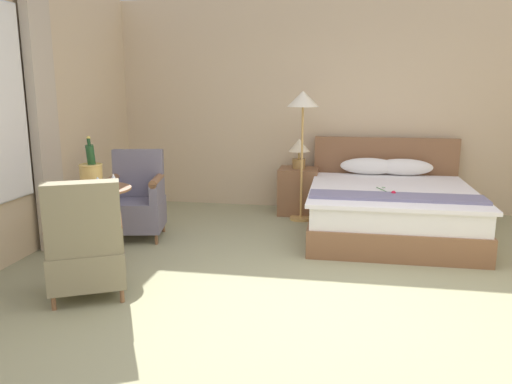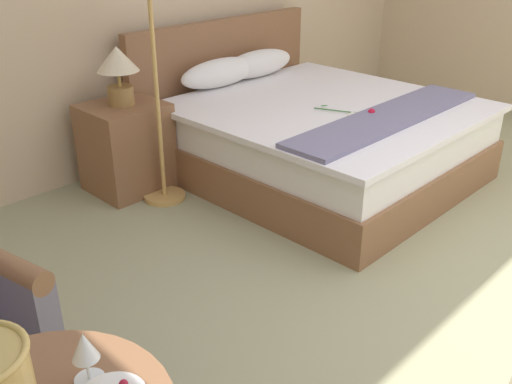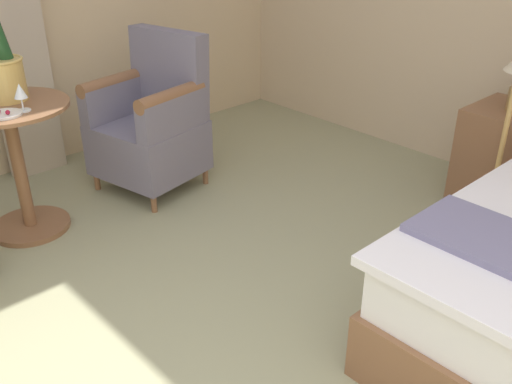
{
  "view_description": "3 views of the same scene",
  "coord_description": "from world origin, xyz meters",
  "px_view_note": "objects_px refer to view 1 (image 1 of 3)",
  "views": [
    {
      "loc": [
        -0.01,
        -3.63,
        1.69
      ],
      "look_at": [
        -0.87,
        1.26,
        0.62
      ],
      "focal_mm": 35.0,
      "sensor_mm": 36.0,
      "label": 1
    },
    {
      "loc": [
        -2.58,
        -0.34,
        1.74
      ],
      "look_at": [
        -0.72,
        1.48,
        0.48
      ],
      "focal_mm": 40.0,
      "sensor_mm": 36.0,
      "label": 2
    },
    {
      "loc": [
        0.66,
        -0.34,
        1.68
      ],
      "look_at": [
        -0.99,
        1.2,
        0.52
      ],
      "focal_mm": 40.0,
      "sensor_mm": 36.0,
      "label": 3
    }
  ],
  "objects_px": {
    "wine_glass_near_bucket": "(98,181)",
    "snack_plate": "(110,189)",
    "wine_glass_near_edge": "(113,178)",
    "champagne_bucket": "(91,172)",
    "nightstand": "(298,191)",
    "armchair_facing_bed": "(86,249)",
    "bed": "(390,207)",
    "floor_lamp_brass": "(303,110)",
    "bedside_lamp": "(299,149)",
    "side_table_round": "(99,221)",
    "armchair_by_window": "(136,201)"
  },
  "relations": [
    {
      "from": "wine_glass_near_bucket",
      "to": "snack_plate",
      "type": "bearing_deg",
      "value": 41.58
    },
    {
      "from": "wine_glass_near_edge",
      "to": "champagne_bucket",
      "type": "bearing_deg",
      "value": 175.98
    },
    {
      "from": "nightstand",
      "to": "armchair_facing_bed",
      "type": "distance_m",
      "value": 3.32
    },
    {
      "from": "champagne_bucket",
      "to": "armchair_facing_bed",
      "type": "bearing_deg",
      "value": -66.69
    },
    {
      "from": "bed",
      "to": "snack_plate",
      "type": "xyz_separation_m",
      "value": [
        -2.67,
        -1.56,
        0.44
      ]
    },
    {
      "from": "wine_glass_near_bucket",
      "to": "floor_lamp_brass",
      "type": "bearing_deg",
      "value": 50.62
    },
    {
      "from": "snack_plate",
      "to": "armchair_facing_bed",
      "type": "bearing_deg",
      "value": -80.55
    },
    {
      "from": "bedside_lamp",
      "to": "snack_plate",
      "type": "distance_m",
      "value": 2.77
    },
    {
      "from": "side_table_round",
      "to": "wine_glass_near_edge",
      "type": "height_order",
      "value": "wine_glass_near_edge"
    },
    {
      "from": "bed",
      "to": "armchair_facing_bed",
      "type": "xyz_separation_m",
      "value": [
        -2.55,
        -2.26,
        0.1
      ]
    },
    {
      "from": "snack_plate",
      "to": "armchair_facing_bed",
      "type": "height_order",
      "value": "armchair_facing_bed"
    },
    {
      "from": "nightstand",
      "to": "floor_lamp_brass",
      "type": "height_order",
      "value": "floor_lamp_brass"
    },
    {
      "from": "floor_lamp_brass",
      "to": "armchair_by_window",
      "type": "xyz_separation_m",
      "value": [
        -1.76,
        -1.06,
        -0.97
      ]
    },
    {
      "from": "bedside_lamp",
      "to": "wine_glass_near_edge",
      "type": "distance_m",
      "value": 2.69
    },
    {
      "from": "nightstand",
      "to": "floor_lamp_brass",
      "type": "bearing_deg",
      "value": -78.45
    },
    {
      "from": "wine_glass_near_bucket",
      "to": "armchair_facing_bed",
      "type": "relative_size",
      "value": 0.14
    },
    {
      "from": "champagne_bucket",
      "to": "snack_plate",
      "type": "relative_size",
      "value": 2.99
    },
    {
      "from": "wine_glass_near_edge",
      "to": "armchair_by_window",
      "type": "distance_m",
      "value": 0.94
    },
    {
      "from": "bedside_lamp",
      "to": "champagne_bucket",
      "type": "bearing_deg",
      "value": -129.03
    },
    {
      "from": "bedside_lamp",
      "to": "floor_lamp_brass",
      "type": "height_order",
      "value": "floor_lamp_brass"
    },
    {
      "from": "bedside_lamp",
      "to": "armchair_facing_bed",
      "type": "distance_m",
      "value": 3.35
    },
    {
      "from": "bed",
      "to": "bedside_lamp",
      "type": "bearing_deg",
      "value": 146.73
    },
    {
      "from": "side_table_round",
      "to": "wine_glass_near_edge",
      "type": "relative_size",
      "value": 5.27
    },
    {
      "from": "champagne_bucket",
      "to": "wine_glass_near_edge",
      "type": "bearing_deg",
      "value": -4.02
    },
    {
      "from": "armchair_by_window",
      "to": "armchair_facing_bed",
      "type": "height_order",
      "value": "armchair_facing_bed"
    },
    {
      "from": "nightstand",
      "to": "armchair_by_window",
      "type": "height_order",
      "value": "armchair_by_window"
    },
    {
      "from": "armchair_facing_bed",
      "to": "wine_glass_near_edge",
      "type": "bearing_deg",
      "value": 98.48
    },
    {
      "from": "snack_plate",
      "to": "floor_lamp_brass",
      "type": "bearing_deg",
      "value": 50.98
    },
    {
      "from": "snack_plate",
      "to": "armchair_facing_bed",
      "type": "distance_m",
      "value": 0.78
    },
    {
      "from": "champagne_bucket",
      "to": "armchair_facing_bed",
      "type": "relative_size",
      "value": 0.49
    },
    {
      "from": "bedside_lamp",
      "to": "floor_lamp_brass",
      "type": "bearing_deg",
      "value": -78.45
    },
    {
      "from": "nightstand",
      "to": "snack_plate",
      "type": "bearing_deg",
      "value": -123.87
    },
    {
      "from": "floor_lamp_brass",
      "to": "side_table_round",
      "type": "distance_m",
      "value": 2.78
    },
    {
      "from": "snack_plate",
      "to": "armchair_by_window",
      "type": "height_order",
      "value": "armchair_by_window"
    },
    {
      "from": "champagne_bucket",
      "to": "snack_plate",
      "type": "distance_m",
      "value": 0.29
    },
    {
      "from": "nightstand",
      "to": "armchair_facing_bed",
      "type": "xyz_separation_m",
      "value": [
        -1.43,
        -2.99,
        0.1
      ]
    },
    {
      "from": "champagne_bucket",
      "to": "armchair_by_window",
      "type": "bearing_deg",
      "value": 84.22
    },
    {
      "from": "armchair_by_window",
      "to": "nightstand",
      "type": "bearing_deg",
      "value": 39.15
    },
    {
      "from": "bedside_lamp",
      "to": "armchair_by_window",
      "type": "distance_m",
      "value": 2.23
    },
    {
      "from": "armchair_facing_bed",
      "to": "snack_plate",
      "type": "bearing_deg",
      "value": 99.45
    },
    {
      "from": "nightstand",
      "to": "side_table_round",
      "type": "relative_size",
      "value": 0.83
    },
    {
      "from": "wine_glass_near_edge",
      "to": "snack_plate",
      "type": "height_order",
      "value": "wine_glass_near_edge"
    },
    {
      "from": "side_table_round",
      "to": "armchair_by_window",
      "type": "height_order",
      "value": "armchair_by_window"
    },
    {
      "from": "bedside_lamp",
      "to": "armchair_by_window",
      "type": "xyz_separation_m",
      "value": [
        -1.69,
        -1.38,
        -0.45
      ]
    },
    {
      "from": "bed",
      "to": "armchair_facing_bed",
      "type": "relative_size",
      "value": 2.08
    },
    {
      "from": "bed",
      "to": "floor_lamp_brass",
      "type": "relative_size",
      "value": 1.28
    },
    {
      "from": "side_table_round",
      "to": "wine_glass_near_bucket",
      "type": "xyz_separation_m",
      "value": [
        0.09,
        -0.14,
        0.42
      ]
    },
    {
      "from": "bed",
      "to": "wine_glass_near_edge",
      "type": "distance_m",
      "value": 3.09
    },
    {
      "from": "wine_glass_near_bucket",
      "to": "bed",
      "type": "bearing_deg",
      "value": 30.76
    },
    {
      "from": "champagne_bucket",
      "to": "armchair_by_window",
      "type": "xyz_separation_m",
      "value": [
        0.08,
        0.81,
        -0.47
      ]
    }
  ]
}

